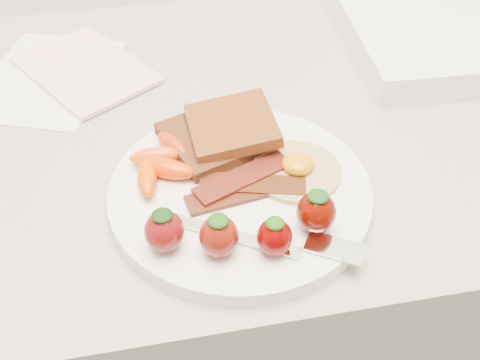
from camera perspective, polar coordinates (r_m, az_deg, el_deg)
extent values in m
cube|color=gray|center=(1.07, -0.21, -13.11)|extent=(2.00, 0.60, 0.90)
cylinder|color=white|center=(0.62, 0.00, -1.27)|extent=(0.27, 0.27, 0.02)
cube|color=#3F190D|center=(0.66, -2.50, 4.01)|extent=(0.13, 0.13, 0.01)
cube|color=#4E3113|center=(0.66, -0.78, 5.18)|extent=(0.10, 0.09, 0.02)
cylinder|color=#C8BE8F|center=(0.63, 5.35, 0.83)|extent=(0.12, 0.12, 0.01)
ellipsoid|color=orange|center=(0.63, 5.50, 1.54)|extent=(0.04, 0.04, 0.02)
cube|color=black|center=(0.60, -0.13, -1.29)|extent=(0.11, 0.04, 0.00)
cube|color=black|center=(0.61, 1.20, -0.44)|extent=(0.11, 0.05, 0.00)
cube|color=#38070A|center=(0.62, 0.29, 0.24)|extent=(0.11, 0.07, 0.00)
ellipsoid|color=#E55514|center=(0.64, -8.01, 2.26)|extent=(0.06, 0.02, 0.02)
ellipsoid|color=#E63700|center=(0.63, -7.10, 1.11)|extent=(0.07, 0.05, 0.02)
ellipsoid|color=#D84900|center=(0.62, -8.81, 0.28)|extent=(0.02, 0.06, 0.02)
ellipsoid|color=#C13009|center=(0.65, -6.39, 3.28)|extent=(0.04, 0.05, 0.02)
ellipsoid|color=maroon|center=(0.55, -7.20, -4.84)|extent=(0.04, 0.04, 0.04)
ellipsoid|color=black|center=(0.53, -7.40, -3.34)|extent=(0.02, 0.02, 0.01)
ellipsoid|color=#6B1107|center=(0.54, -2.02, -5.37)|extent=(0.04, 0.04, 0.04)
ellipsoid|color=#104C0C|center=(0.53, -2.07, -3.88)|extent=(0.02, 0.02, 0.01)
ellipsoid|color=#5A0000|center=(0.54, 3.28, -5.43)|extent=(0.03, 0.03, 0.04)
ellipsoid|color=#1B5008|center=(0.53, 3.36, -4.10)|extent=(0.02, 0.02, 0.01)
ellipsoid|color=#4E0700|center=(0.57, 7.24, -3.07)|extent=(0.04, 0.04, 0.04)
ellipsoid|color=#13410F|center=(0.55, 7.43, -1.54)|extent=(0.02, 0.02, 0.01)
cube|color=silver|center=(0.57, -0.62, -5.28)|extent=(0.12, 0.08, 0.00)
cube|color=white|center=(0.56, 9.02, -6.36)|extent=(0.06, 0.05, 0.00)
cube|color=white|center=(0.84, -17.82, 9.20)|extent=(0.21, 0.25, 0.00)
cube|color=#FFBCD4|center=(0.83, -14.47, 10.11)|extent=(0.20, 0.22, 0.01)
cube|color=white|center=(0.92, 20.87, 13.25)|extent=(0.35, 0.29, 0.04)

